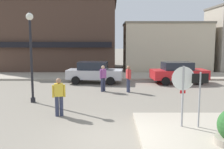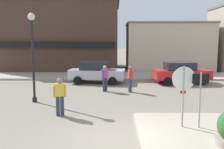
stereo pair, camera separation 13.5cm
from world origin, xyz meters
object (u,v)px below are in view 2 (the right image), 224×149
object	(u,v)px
stop_sign	(183,89)
parked_car_second	(181,72)
one_way_sign	(200,94)
lamp_post	(32,44)
pedestrian_crossing_near	(105,77)
parked_car_nearest	(97,72)
pedestrian_kerb_side	(60,96)
pedestrian_crossing_far	(130,78)

from	to	relation	value
stop_sign	parked_car_second	distance (m)	10.29
parked_car_second	one_way_sign	bearing A→B (deg)	-100.29
lamp_post	pedestrian_crossing_near	size ratio (longest dim) A/B	2.82
one_way_sign	pedestrian_crossing_near	size ratio (longest dim) A/B	1.30
parked_car_nearest	parked_car_second	distance (m)	6.14
parked_car_second	pedestrian_kerb_side	bearing A→B (deg)	-130.70
stop_sign	parked_car_nearest	world-z (taller)	stop_sign
parked_car_second	pedestrian_crossing_far	xyz separation A→B (m)	(-3.86, -3.23, 0.06)
lamp_post	pedestrian_crossing_far	size ratio (longest dim) A/B	2.82
lamp_post	parked_car_second	xyz separation A→B (m)	(8.91, 5.82, -2.15)
parked_car_nearest	one_way_sign	bearing A→B (deg)	-67.00
one_way_sign	pedestrian_crossing_near	world-z (taller)	one_way_sign
stop_sign	pedestrian_crossing_near	xyz separation A→B (m)	(-3.02, 6.98, -0.65)
lamp_post	parked_car_second	distance (m)	10.85
one_way_sign	pedestrian_crossing_near	xyz separation A→B (m)	(-3.58, 7.07, -0.46)
pedestrian_crossing_near	pedestrian_crossing_far	distance (m)	1.56
pedestrian_crossing_near	one_way_sign	bearing A→B (deg)	-63.16
one_way_sign	pedestrian_kerb_side	distance (m)	5.58
stop_sign	parked_car_second	world-z (taller)	stop_sign
parked_car_nearest	pedestrian_crossing_near	bearing A→B (deg)	-76.61
stop_sign	pedestrian_crossing_near	size ratio (longest dim) A/B	1.43
one_way_sign	parked_car_second	xyz separation A→B (m)	(1.83, 10.06, -0.52)
parked_car_nearest	parked_car_second	bearing A→B (deg)	-0.97
parked_car_second	pedestrian_crossing_near	distance (m)	6.18
lamp_post	parked_car_nearest	size ratio (longest dim) A/B	1.09
pedestrian_kerb_side	stop_sign	bearing A→B (deg)	-20.54
one_way_sign	pedestrian_kerb_side	world-z (taller)	one_way_sign
one_way_sign	parked_car_second	distance (m)	10.24
parked_car_nearest	pedestrian_crossing_near	distance (m)	3.19
pedestrian_kerb_side	parked_car_nearest	bearing A→B (deg)	83.62
lamp_post	pedestrian_kerb_side	xyz separation A→B (m)	(1.83, -2.41, -2.09)
parked_car_nearest	pedestrian_crossing_far	size ratio (longest dim) A/B	2.58
parked_car_nearest	pedestrian_kerb_side	world-z (taller)	pedestrian_kerb_side
lamp_post	pedestrian_crossing_near	world-z (taller)	lamp_post
stop_sign	pedestrian_crossing_near	distance (m)	7.63
parked_car_second	pedestrian_kerb_side	distance (m)	10.85
one_way_sign	stop_sign	bearing A→B (deg)	171.39
one_way_sign	pedestrian_crossing_far	xyz separation A→B (m)	(-2.03, 6.84, -0.46)
lamp_post	pedestrian_kerb_side	bearing A→B (deg)	-52.73
pedestrian_crossing_far	pedestrian_crossing_near	bearing A→B (deg)	171.42
stop_sign	lamp_post	xyz separation A→B (m)	(-6.52, 4.16, 1.44)
stop_sign	pedestrian_kerb_side	distance (m)	5.05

